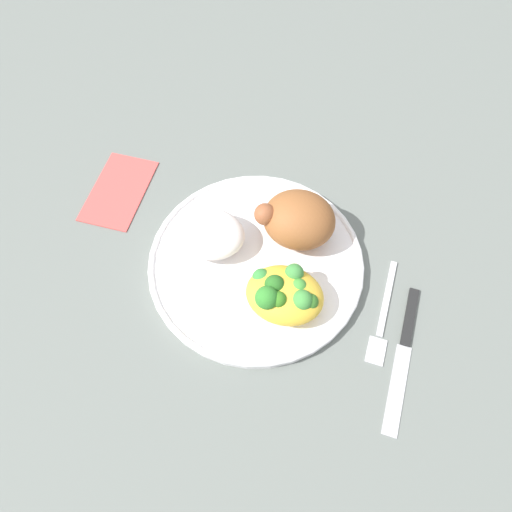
{
  "coord_description": "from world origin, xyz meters",
  "views": [
    {
      "loc": [
        -0.08,
        0.29,
        0.56
      ],
      "look_at": [
        0.0,
        0.0,
        0.03
      ],
      "focal_mm": 33.45,
      "sensor_mm": 36.0,
      "label": 1
    }
  ],
  "objects": [
    {
      "name": "ground_plane",
      "position": [
        0.0,
        0.0,
        0.0
      ],
      "size": [
        2.0,
        2.0,
        0.0
      ],
      "primitive_type": "plane",
      "color": "slate"
    },
    {
      "name": "napkin",
      "position": [
        0.23,
        -0.06,
        0.0
      ],
      "size": [
        0.08,
        0.13,
        0.0
      ],
      "primitive_type": "cube",
      "rotation": [
        0.0,
        0.0,
        0.02
      ],
      "color": "#DB4C47",
      "rests_on": "ground_plane"
    },
    {
      "name": "roasted_chicken",
      "position": [
        -0.04,
        -0.05,
        0.05
      ],
      "size": [
        0.1,
        0.08,
        0.07
      ],
      "color": "brown",
      "rests_on": "plate"
    },
    {
      "name": "rice_pile",
      "position": [
        0.07,
        -0.01,
        0.04
      ],
      "size": [
        0.1,
        0.08,
        0.04
      ],
      "primitive_type": "ellipsoid",
      "color": "white",
      "rests_on": "plate"
    },
    {
      "name": "knife",
      "position": [
        -0.21,
        0.06,
        0.0
      ],
      "size": [
        0.02,
        0.19,
        0.01
      ],
      "color": "black",
      "rests_on": "ground_plane"
    },
    {
      "name": "plate",
      "position": [
        0.0,
        0.0,
        0.01
      ],
      "size": [
        0.29,
        0.29,
        0.02
      ],
      "color": "white",
      "rests_on": "ground_plane"
    },
    {
      "name": "fork",
      "position": [
        -0.18,
        0.03,
        0.0
      ],
      "size": [
        0.02,
        0.14,
        0.01
      ],
      "color": "silver",
      "rests_on": "ground_plane"
    },
    {
      "name": "mac_cheese_with_broccoli",
      "position": [
        -0.05,
        0.05,
        0.04
      ],
      "size": [
        0.1,
        0.08,
        0.05
      ],
      "color": "gold",
      "rests_on": "plate"
    }
  ]
}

